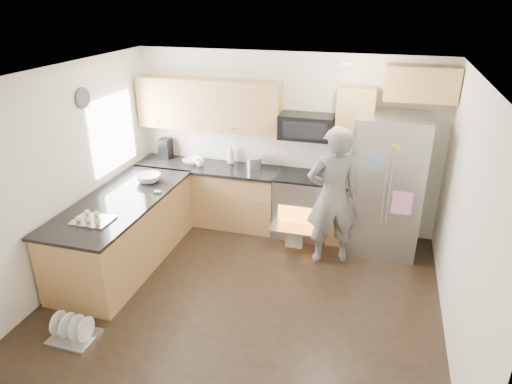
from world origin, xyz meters
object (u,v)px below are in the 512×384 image
(stove_range, at_px, (302,191))
(person, at_px, (333,197))
(dish_rack, at_px, (73,332))
(refrigerator, at_px, (386,185))

(stove_range, xyz_separation_m, person, (0.50, -0.65, 0.26))
(stove_range, bearing_deg, dish_rack, -122.44)
(person, bearing_deg, dish_rack, 23.36)
(person, bearing_deg, refrigerator, -161.33)
(person, bearing_deg, stove_range, -73.01)
(stove_range, bearing_deg, refrigerator, -6.01)
(refrigerator, relative_size, person, 1.02)
(stove_range, xyz_separation_m, refrigerator, (1.15, -0.12, 0.28))
(refrigerator, bearing_deg, person, -139.90)
(stove_range, height_order, dish_rack, stove_range)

